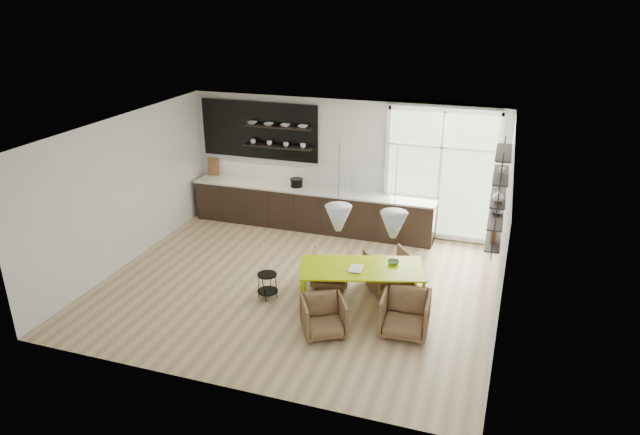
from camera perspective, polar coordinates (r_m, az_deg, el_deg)
The scene contains 11 objects.
room at distance 10.77m, azimuth 2.37°, elevation 2.26°, with size 7.02×6.01×2.91m.
kitchen_run at distance 12.85m, azimuth -1.19°, elevation 1.52°, with size 5.54×0.69×2.75m.
right_shelving at distance 10.42m, azimuth 17.37°, elevation 1.66°, with size 0.26×1.22×1.90m.
dining_table at distance 9.61m, azimuth 4.20°, elevation -5.26°, with size 2.24×1.47×0.75m.
armchair_back_left at distance 10.51m, azimuth 1.04°, elevation -5.06°, with size 0.67×0.69×0.63m, color brown.
armchair_back_right at distance 10.42m, azimuth 6.88°, elevation -5.27°, with size 0.75×0.77×0.70m, color brown.
armchair_front_left at distance 9.07m, azimuth 0.36°, elevation -9.87°, with size 0.65×0.67×0.61m, color brown.
armchair_front_right at distance 9.16m, azimuth 8.51°, elevation -9.51°, with size 0.73×0.76×0.69m, color brown.
wire_stool at distance 10.08m, azimuth -5.29°, elevation -6.49°, with size 0.37×0.37×0.47m.
table_book at distance 9.52m, azimuth 2.93°, elevation -5.07°, with size 0.22×0.30×0.03m, color white.
table_bowl at distance 9.75m, azimuth 7.34°, elevation -4.46°, with size 0.19×0.19×0.06m, color #4F7848.
Camera 1 is at (3.33, -8.66, 5.09)m, focal length 32.00 mm.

